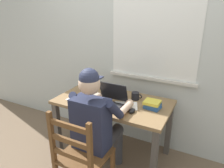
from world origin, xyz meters
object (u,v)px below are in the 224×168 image
object	(u,v)px
seated_person	(97,121)
coffee_mug_dark	(135,96)
computer_mouse	(132,111)
book_stack_main	(152,104)
wooden_chair	(81,158)
coffee_mug_spare	(85,87)
laptop	(110,100)
desk	(113,109)
coffee_mug_white	(121,93)

from	to	relation	value
seated_person	coffee_mug_dark	size ratio (longest dim) A/B	9.87
computer_mouse	book_stack_main	world-z (taller)	book_stack_main
coffee_mug_dark	seated_person	bearing A→B (deg)	-106.72
wooden_chair	coffee_mug_spare	distance (m)	0.98
wooden_chair	laptop	world-z (taller)	laptop
computer_mouse	coffee_mug_spare	world-z (taller)	coffee_mug_spare
laptop	book_stack_main	bearing A→B (deg)	17.18
wooden_chair	coffee_mug_spare	bearing A→B (deg)	121.29
seated_person	wooden_chair	xyz separation A→B (m)	(-0.00, -0.28, -0.22)
desk	book_stack_main	bearing A→B (deg)	3.02
coffee_mug_dark	laptop	bearing A→B (deg)	-127.57
wooden_chair	book_stack_main	xyz separation A→B (m)	(0.41, 0.73, 0.30)
wooden_chair	coffee_mug_spare	world-z (taller)	wooden_chair
seated_person	wooden_chair	world-z (taller)	seated_person
coffee_mug_white	laptop	bearing A→B (deg)	-93.83
computer_mouse	coffee_mug_white	world-z (taller)	coffee_mug_white
wooden_chair	computer_mouse	size ratio (longest dim) A/B	9.37
computer_mouse	coffee_mug_dark	world-z (taller)	coffee_mug_dark
desk	wooden_chair	bearing A→B (deg)	-86.59
desk	coffee_mug_white	world-z (taller)	coffee_mug_white
desk	coffee_mug_spare	distance (m)	0.47
wooden_chair	book_stack_main	size ratio (longest dim) A/B	5.30
seated_person	coffee_mug_white	size ratio (longest dim) A/B	10.78
laptop	computer_mouse	distance (m)	0.29
wooden_chair	book_stack_main	bearing A→B (deg)	60.65
laptop	coffee_mug_white	distance (m)	0.25
laptop	computer_mouse	world-z (taller)	laptop
coffee_mug_white	seated_person	bearing A→B (deg)	-88.97
computer_mouse	coffee_mug_white	xyz separation A→B (m)	(-0.26, 0.30, 0.03)
desk	wooden_chair	xyz separation A→B (m)	(0.04, -0.70, -0.15)
laptop	computer_mouse	bearing A→B (deg)	-9.35
wooden_chair	book_stack_main	world-z (taller)	wooden_chair
desk	seated_person	distance (m)	0.43
coffee_mug_white	book_stack_main	xyz separation A→B (m)	(0.42, -0.12, -0.00)
wooden_chair	coffee_mug_dark	distance (m)	0.92
computer_mouse	coffee_mug_spare	distance (m)	0.78
book_stack_main	coffee_mug_spare	bearing A→B (deg)	175.84
coffee_mug_white	coffee_mug_dark	world-z (taller)	coffee_mug_white
desk	seated_person	world-z (taller)	seated_person
coffee_mug_dark	coffee_mug_white	bearing A→B (deg)	-178.84
wooden_chair	book_stack_main	distance (m)	0.89
wooden_chair	computer_mouse	distance (m)	0.66
seated_person	computer_mouse	distance (m)	0.37
seated_person	wooden_chair	size ratio (longest dim) A/B	1.33
coffee_mug_dark	coffee_mug_spare	bearing A→B (deg)	-174.93
seated_person	wooden_chair	bearing A→B (deg)	-90.00
seated_person	book_stack_main	bearing A→B (deg)	47.51
laptop	book_stack_main	xyz separation A→B (m)	(0.44, 0.13, -0.01)
desk	coffee_mug_dark	distance (m)	0.30
computer_mouse	coffee_mug_dark	distance (m)	0.32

